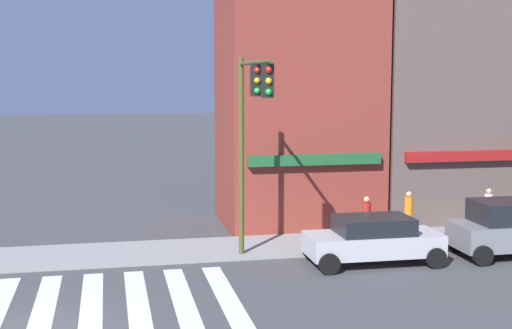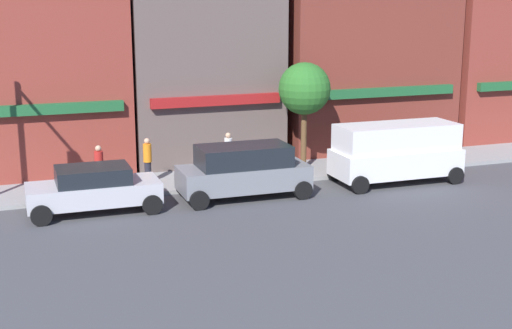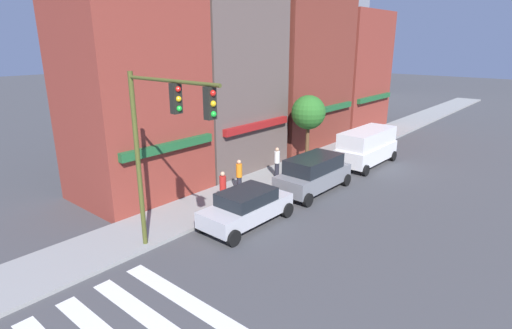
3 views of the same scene
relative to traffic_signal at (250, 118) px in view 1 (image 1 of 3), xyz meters
name	(u,v)px [view 1 (image 1 of 3)]	position (x,y,z in m)	size (l,w,h in m)	color
sidewalk_left	(57,257)	(-6.14, 2.66, -4.77)	(120.00, 3.00, 0.15)	gray
traffic_signal	(250,118)	(0.00, 0.00, 0.00)	(0.32, 4.49, 6.75)	#474C1E
sedan_silver	(373,239)	(4.08, -0.14, -4.00)	(4.42, 2.02, 1.59)	#B7B7BC
pedestrian_white_shirt	(488,210)	(9.73, 2.54, -3.77)	(0.32, 0.32, 1.77)	#23232D
pedestrian_orange_vest	(408,214)	(6.48, 2.51, -3.77)	(0.32, 0.32, 1.77)	#23232D
pedestrian_red_jacket	(366,220)	(4.55, 1.77, -3.77)	(0.32, 0.32, 1.77)	#23232D
fire_hydrant	(355,235)	(4.07, 1.56, -4.23)	(0.24, 0.24, 0.84)	red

